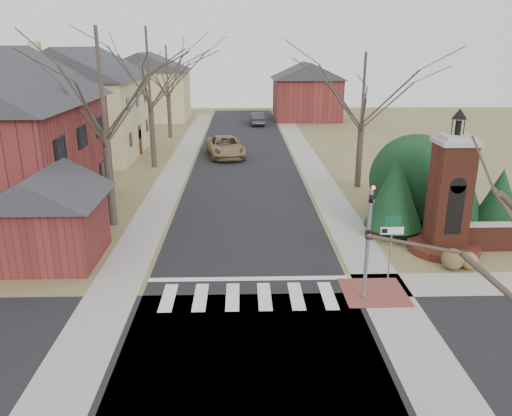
{
  "coord_description": "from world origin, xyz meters",
  "views": [
    {
      "loc": [
        -0.2,
        -15.94,
        9.0
      ],
      "look_at": [
        0.43,
        6.0,
        1.81
      ],
      "focal_mm": 35.0,
      "sensor_mm": 36.0,
      "label": 1
    }
  ],
  "objects_px": {
    "traffic_signal_pole": "(369,234)",
    "distant_car": "(257,119)",
    "sign_post": "(392,235)",
    "brick_gate_monument": "(448,206)",
    "pickup_truck": "(225,147)"
  },
  "relations": [
    {
      "from": "traffic_signal_pole",
      "to": "sign_post",
      "type": "bearing_deg",
      "value": 47.57
    },
    {
      "from": "distant_car",
      "to": "sign_post",
      "type": "bearing_deg",
      "value": 92.16
    },
    {
      "from": "traffic_signal_pole",
      "to": "distant_car",
      "type": "relative_size",
      "value": 1.02
    },
    {
      "from": "pickup_truck",
      "to": "distant_car",
      "type": "xyz_separation_m",
      "value": [
        3.2,
        17.59,
        -0.11
      ]
    },
    {
      "from": "sign_post",
      "to": "brick_gate_monument",
      "type": "bearing_deg",
      "value": 41.42
    },
    {
      "from": "pickup_truck",
      "to": "brick_gate_monument",
      "type": "bearing_deg",
      "value": -72.41
    },
    {
      "from": "sign_post",
      "to": "distant_car",
      "type": "height_order",
      "value": "sign_post"
    },
    {
      "from": "pickup_truck",
      "to": "distant_car",
      "type": "distance_m",
      "value": 17.88
    },
    {
      "from": "sign_post",
      "to": "pickup_truck",
      "type": "relative_size",
      "value": 0.46
    },
    {
      "from": "sign_post",
      "to": "distant_car",
      "type": "distance_m",
      "value": 41.51
    },
    {
      "from": "distant_car",
      "to": "pickup_truck",
      "type": "bearing_deg",
      "value": 76.33
    },
    {
      "from": "sign_post",
      "to": "pickup_truck",
      "type": "xyz_separation_m",
      "value": [
        -7.19,
        23.71,
        -1.11
      ]
    },
    {
      "from": "sign_post",
      "to": "brick_gate_monument",
      "type": "height_order",
      "value": "brick_gate_monument"
    },
    {
      "from": "brick_gate_monument",
      "to": "traffic_signal_pole",
      "type": "bearing_deg",
      "value": -136.76
    },
    {
      "from": "traffic_signal_pole",
      "to": "distant_car",
      "type": "bearing_deg",
      "value": 93.62
    }
  ]
}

